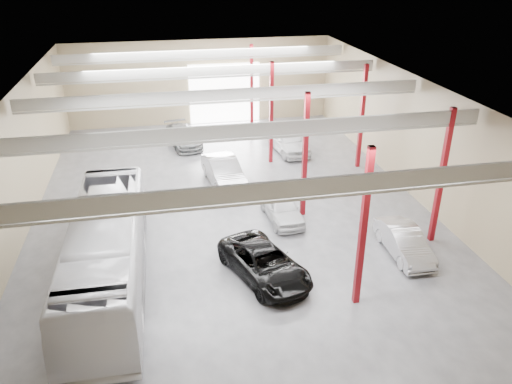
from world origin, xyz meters
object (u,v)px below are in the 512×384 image
object	(u,v)px
car_right_near	(404,242)
car_row_c	(183,137)
car_row_b	(224,172)
black_sedan	(264,263)
coach_bus	(107,252)
car_row_a	(282,207)
car_right_far	(288,140)

from	to	relation	value
car_right_near	car_row_c	bearing A→B (deg)	119.60
car_row_b	black_sedan	bearing A→B (deg)	-95.38
coach_bus	car_row_a	bearing A→B (deg)	27.42
coach_bus	black_sedan	xyz separation A→B (m)	(6.78, -0.76, -1.01)
car_row_c	car_right_far	distance (m)	8.01
car_row_b	car_right_near	size ratio (longest dim) A/B	1.21
car_row_c	car_right_far	bearing A→B (deg)	-32.68
car_row_b	car_right_near	xyz separation A→B (m)	(7.41, -9.89, -0.15)
black_sedan	car_row_c	world-z (taller)	black_sedan
car_right_near	car_right_far	bearing A→B (deg)	98.80
coach_bus	car_row_c	size ratio (longest dim) A/B	2.56
black_sedan	car_row_b	bearing A→B (deg)	72.59
car_row_a	car_row_b	world-z (taller)	car_row_b
black_sedan	car_row_a	xyz separation A→B (m)	(2.11, 5.20, -0.02)
car_row_a	car_row_c	world-z (taller)	car_row_a
car_row_a	car_right_near	bearing A→B (deg)	-46.93
car_row_b	car_right_near	world-z (taller)	car_row_b
car_row_a	car_right_near	xyz separation A→B (m)	(4.94, -4.69, -0.01)
car_row_a	car_row_c	distance (m)	13.60
car_right_far	car_row_c	bearing A→B (deg)	152.99
car_row_a	car_right_far	distance (m)	10.47
black_sedan	car_row_c	size ratio (longest dim) A/B	1.08
car_row_c	car_right_near	size ratio (longest dim) A/B	1.14
car_row_b	car_row_c	world-z (taller)	car_row_b
car_row_b	car_row_c	distance (m)	7.90
car_right_far	car_row_b	bearing A→B (deg)	-145.05
coach_bus	car_right_far	distance (m)	18.75
car_right_near	car_right_far	size ratio (longest dim) A/B	0.84
coach_bus	car_row_c	distance (m)	17.85
car_row_b	car_right_far	bearing A→B (deg)	34.09
coach_bus	car_right_near	world-z (taller)	coach_bus
car_right_near	car_row_a	bearing A→B (deg)	137.80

